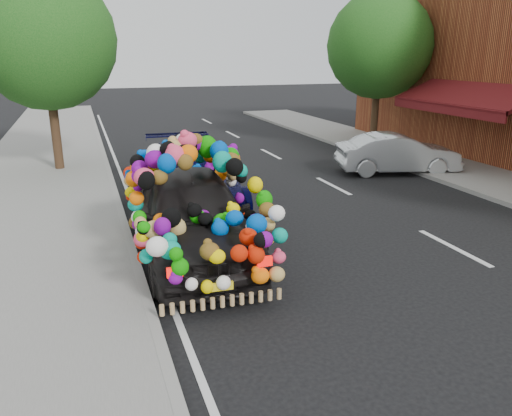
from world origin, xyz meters
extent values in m
plane|color=black|center=(0.00, 0.00, 0.00)|extent=(100.00, 100.00, 0.00)
cube|color=gray|center=(-4.30, 0.00, 0.06)|extent=(4.00, 60.00, 0.12)
cube|color=gray|center=(-2.35, 0.00, 0.07)|extent=(0.15, 60.00, 0.13)
cube|color=#561013|center=(8.70, 6.00, 2.35)|extent=(1.62, 5.20, 0.75)
cube|color=#561013|center=(7.95, 6.00, 1.95)|extent=(0.06, 5.20, 0.35)
cylinder|color=#332114|center=(-3.80, 9.50, 1.36)|extent=(0.28, 0.28, 2.73)
sphere|color=#144A13|center=(-3.80, 9.50, 4.03)|extent=(4.20, 4.20, 4.20)
cylinder|color=#332114|center=(8.00, 10.00, 1.32)|extent=(0.28, 0.28, 2.64)
sphere|color=#144A13|center=(8.00, 10.00, 3.90)|extent=(4.00, 4.00, 4.00)
imported|color=black|center=(-1.27, 1.29, 0.80)|extent=(2.10, 4.78, 1.60)
cube|color=red|center=(-2.02, -1.05, 0.78)|extent=(0.22, 0.07, 0.14)
cube|color=red|center=(-0.73, -1.10, 0.78)|extent=(0.22, 0.07, 0.14)
cube|color=yellow|center=(-1.38, -1.09, 0.48)|extent=(0.34, 0.05, 0.12)
imported|color=black|center=(-0.61, 4.50, 0.75)|extent=(2.40, 5.28, 1.50)
imported|color=silver|center=(6.26, 5.81, 0.62)|extent=(3.97, 2.25, 1.24)
camera|label=1|loc=(-3.02, -7.28, 3.63)|focal=35.00mm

